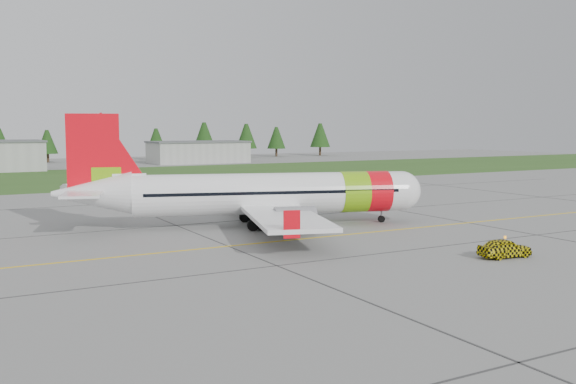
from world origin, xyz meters
TOP-DOWN VIEW (x-y plane):
  - ground at (0.00, 0.00)m, footprint 320.00×320.00m
  - aircraft at (-8.00, 15.80)m, footprint 33.05×31.26m
  - follow_me_car at (0.27, -5.34)m, footprint 1.53×1.75m
  - service_van at (-18.02, 55.37)m, footprint 1.65×1.60m
  - grass_strip at (0.00, 82.00)m, footprint 320.00×50.00m
  - taxi_guideline at (0.00, 8.00)m, footprint 120.00×0.25m
  - hangar_east at (25.00, 118.00)m, footprint 24.00×12.00m
  - treeline at (0.00, 138.00)m, footprint 160.00×8.00m

SIDE VIEW (x-z plane):
  - ground at x=0.00m, z-range 0.00..0.00m
  - taxi_guideline at x=0.00m, z-range 0.00..0.02m
  - grass_strip at x=0.00m, z-range 0.00..0.03m
  - service_van at x=-18.02m, z-range 0.00..3.91m
  - follow_me_car at x=0.27m, z-range 0.00..3.95m
  - hangar_east at x=25.00m, z-range 0.00..5.20m
  - aircraft at x=-8.00m, z-range -2.18..8.12m
  - treeline at x=0.00m, z-range 0.00..10.00m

